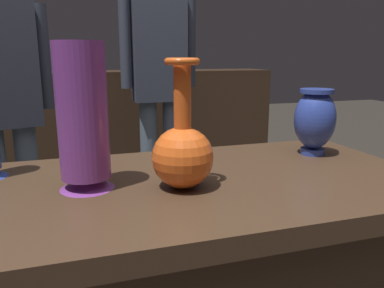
{
  "coord_description": "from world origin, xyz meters",
  "views": [
    {
      "loc": [
        -0.3,
        -0.88,
        1.11
      ],
      "look_at": [
        -0.03,
        -0.02,
        0.9
      ],
      "focal_mm": 35.43,
      "sensor_mm": 36.0,
      "label": 1
    }
  ],
  "objects_px": {
    "vase_tall_behind": "(83,119)",
    "shelf_vase_left": "(40,59)",
    "shelf_vase_right": "(175,58)",
    "visitor_center_back": "(159,74)",
    "vase_left_accent": "(315,119)",
    "visitor_near_left": "(4,98)",
    "vase_centerpiece": "(183,150)"
  },
  "relations": [
    {
      "from": "shelf_vase_left",
      "to": "shelf_vase_right",
      "type": "bearing_deg",
      "value": -3.58
    },
    {
      "from": "shelf_vase_right",
      "to": "shelf_vase_left",
      "type": "distance_m",
      "value": 1.04
    },
    {
      "from": "vase_tall_behind",
      "to": "visitor_center_back",
      "type": "bearing_deg",
      "value": 70.76
    },
    {
      "from": "vase_centerpiece",
      "to": "vase_left_accent",
      "type": "bearing_deg",
      "value": 19.92
    },
    {
      "from": "vase_centerpiece",
      "to": "shelf_vase_left",
      "type": "bearing_deg",
      "value": 101.26
    },
    {
      "from": "visitor_near_left",
      "to": "visitor_center_back",
      "type": "bearing_deg",
      "value": -178.25
    },
    {
      "from": "shelf_vase_right",
      "to": "vase_centerpiece",
      "type": "bearing_deg",
      "value": -104.52
    },
    {
      "from": "vase_left_accent",
      "to": "shelf_vase_left",
      "type": "relative_size",
      "value": 1.41
    },
    {
      "from": "visitor_near_left",
      "to": "visitor_center_back",
      "type": "xyz_separation_m",
      "value": [
        0.84,
        0.29,
        0.09
      ]
    },
    {
      "from": "shelf_vase_right",
      "to": "visitor_center_back",
      "type": "relative_size",
      "value": 0.11
    },
    {
      "from": "shelf_vase_left",
      "to": "visitor_near_left",
      "type": "xyz_separation_m",
      "value": [
        -0.1,
        -1.1,
        -0.18
      ]
    },
    {
      "from": "vase_left_accent",
      "to": "visitor_center_back",
      "type": "distance_m",
      "value": 1.33
    },
    {
      "from": "vase_left_accent",
      "to": "visitor_near_left",
      "type": "relative_size",
      "value": 0.13
    },
    {
      "from": "vase_centerpiece",
      "to": "shelf_vase_right",
      "type": "bearing_deg",
      "value": 75.48
    },
    {
      "from": "shelf_vase_right",
      "to": "visitor_near_left",
      "type": "xyz_separation_m",
      "value": [
        -1.14,
        -1.04,
        -0.18
      ]
    },
    {
      "from": "shelf_vase_left",
      "to": "visitor_near_left",
      "type": "relative_size",
      "value": 0.1
    },
    {
      "from": "shelf_vase_right",
      "to": "visitor_center_back",
      "type": "xyz_separation_m",
      "value": [
        -0.3,
        -0.75,
        -0.09
      ]
    },
    {
      "from": "shelf_vase_right",
      "to": "shelf_vase_left",
      "type": "height_order",
      "value": "shelf_vase_right"
    },
    {
      "from": "shelf_vase_right",
      "to": "visitor_near_left",
      "type": "distance_m",
      "value": 1.55
    },
    {
      "from": "shelf_vase_left",
      "to": "visitor_center_back",
      "type": "height_order",
      "value": "visitor_center_back"
    },
    {
      "from": "vase_left_accent",
      "to": "visitor_near_left",
      "type": "xyz_separation_m",
      "value": [
        -1.05,
        1.03,
        -0.01
      ]
    },
    {
      "from": "visitor_near_left",
      "to": "visitor_center_back",
      "type": "distance_m",
      "value": 0.89
    },
    {
      "from": "vase_tall_behind",
      "to": "visitor_near_left",
      "type": "height_order",
      "value": "visitor_near_left"
    },
    {
      "from": "vase_centerpiece",
      "to": "shelf_vase_right",
      "type": "xyz_separation_m",
      "value": [
        0.58,
        2.24,
        0.2
      ]
    },
    {
      "from": "vase_centerpiece",
      "to": "vase_left_accent",
      "type": "distance_m",
      "value": 0.52
    },
    {
      "from": "vase_left_accent",
      "to": "shelf_vase_right",
      "type": "xyz_separation_m",
      "value": [
        0.09,
        2.07,
        0.17
      ]
    },
    {
      "from": "vase_tall_behind",
      "to": "shelf_vase_left",
      "type": "bearing_deg",
      "value": 96.05
    },
    {
      "from": "vase_centerpiece",
      "to": "shelf_vase_right",
      "type": "height_order",
      "value": "shelf_vase_right"
    },
    {
      "from": "vase_tall_behind",
      "to": "vase_left_accent",
      "type": "xyz_separation_m",
      "value": [
        0.71,
        0.12,
        -0.05
      ]
    },
    {
      "from": "visitor_center_back",
      "to": "vase_centerpiece",
      "type": "bearing_deg",
      "value": 79.41
    },
    {
      "from": "vase_centerpiece",
      "to": "shelf_vase_left",
      "type": "xyz_separation_m",
      "value": [
        -0.46,
        2.31,
        0.19
      ]
    },
    {
      "from": "shelf_vase_right",
      "to": "visitor_near_left",
      "type": "bearing_deg",
      "value": -137.76
    }
  ]
}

